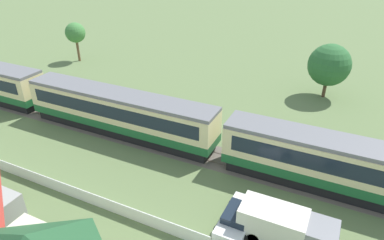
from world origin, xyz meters
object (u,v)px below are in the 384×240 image
at_px(passenger_train, 225,136).
at_px(parked_car_white, 238,217).
at_px(delivery_truck_grey, 285,227).
at_px(yard_tree_1, 75,33).
at_px(yard_tree_0, 329,65).

relative_size(passenger_train, parked_car_white, 18.70).
bearing_deg(delivery_truck_grey, passenger_train, 134.83).
xyz_separation_m(delivery_truck_grey, yard_tree_1, (-36.37, 21.89, 3.11)).
height_order(delivery_truck_grey, yard_tree_1, yard_tree_1).
distance_m(parked_car_white, yard_tree_0, 24.54).
distance_m(yard_tree_0, yard_tree_1, 35.87).
bearing_deg(passenger_train, yard_tree_1, 152.93).
xyz_separation_m(parked_car_white, yard_tree_1, (-33.25, 21.81, 3.71)).
xyz_separation_m(passenger_train, parked_car_white, (3.55, -6.63, -1.77)).
bearing_deg(delivery_truck_grey, parked_car_white, 178.57).
bearing_deg(yard_tree_1, yard_tree_0, 3.78).
bearing_deg(passenger_train, parked_car_white, -61.86).
distance_m(passenger_train, parked_car_white, 7.72).
bearing_deg(delivery_truck_grey, yard_tree_1, 148.96).
bearing_deg(passenger_train, yard_tree_0, 70.86).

